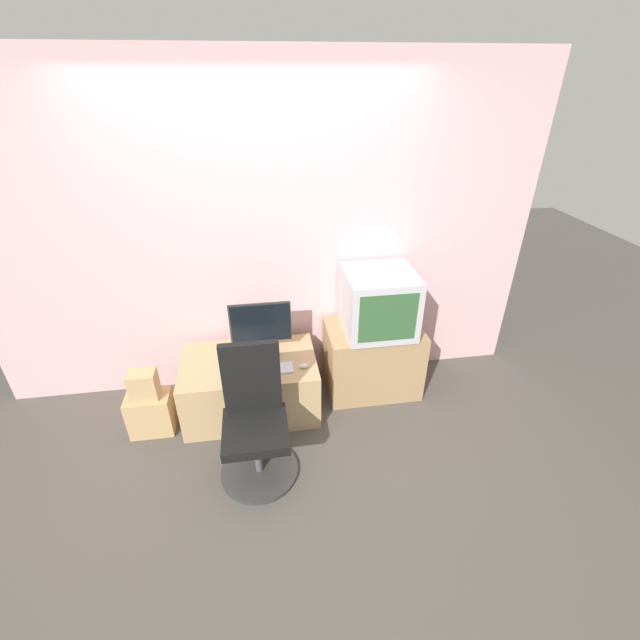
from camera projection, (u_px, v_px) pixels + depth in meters
ground_plane at (283, 494)px, 2.85m from camera, size 12.00×12.00×0.00m
wall_back at (263, 240)px, 3.32m from camera, size 4.40×0.05×2.60m
desk at (251, 385)px, 3.47m from camera, size 1.05×0.65×0.48m
side_stand at (372, 358)px, 3.67m from camera, size 0.78×0.52×0.61m
main_monitor at (261, 328)px, 3.35m from camera, size 0.48×0.22×0.44m
keyboard at (269, 369)px, 3.24m from camera, size 0.37×0.14×0.01m
mouse at (304, 366)px, 3.26m from camera, size 0.07×0.04×0.03m
crt_tv at (379, 302)px, 3.38m from camera, size 0.54×0.53×0.50m
office_chair at (255, 426)px, 2.86m from camera, size 0.54×0.54×0.96m
cardboard_box_lower at (151, 413)px, 3.28m from camera, size 0.33×0.22×0.33m
cardboard_box_upper at (143, 385)px, 3.14m from camera, size 0.20×0.15×0.22m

